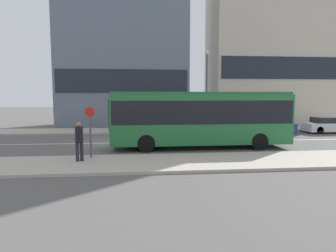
{
  "coord_description": "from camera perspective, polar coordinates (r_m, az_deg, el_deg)",
  "views": [
    {
      "loc": [
        1.36,
        -19.39,
        3.1
      ],
      "look_at": [
        3.18,
        -1.93,
        1.27
      ],
      "focal_mm": 32.0,
      "sensor_mm": 36.0,
      "label": 1
    }
  ],
  "objects": [
    {
      "name": "sidewalk_far",
      "position": [
        25.86,
        -8.91,
        -0.86
      ],
      "size": [
        44.0,
        3.5,
        0.13
      ],
      "color": "#B2A899",
      "rests_on": "ground_plane"
    },
    {
      "name": "ground_plane",
      "position": [
        19.69,
        -9.84,
        -3.19
      ],
      "size": [
        120.0,
        120.0,
        0.0
      ],
      "primitive_type": "plane",
      "color": "#595654"
    },
    {
      "name": "street_lamp",
      "position": [
        25.74,
        7.38,
        8.37
      ],
      "size": [
        0.36,
        0.36,
        6.65
      ],
      "color": "#4C4C51",
      "rests_on": "sidewalk_far"
    },
    {
      "name": "parked_car_0",
      "position": [
        25.17,
        18.05,
        0.06
      ],
      "size": [
        4.46,
        1.71,
        1.37
      ],
      "color": "navy",
      "rests_on": "ground_plane"
    },
    {
      "name": "bus_stop_sign",
      "position": [
        14.58,
        -14.6,
        -0.26
      ],
      "size": [
        0.44,
        0.12,
        2.44
      ],
      "color": "#4C4C51",
      "rests_on": "sidewalk_near"
    },
    {
      "name": "sidewalk_near",
      "position": [
        13.56,
        -11.63,
        -7.1
      ],
      "size": [
        44.0,
        3.5,
        0.13
      ],
      "color": "#B2A899",
      "rests_on": "ground_plane"
    },
    {
      "name": "lane_centerline",
      "position": [
        19.69,
        -9.84,
        -3.18
      ],
      "size": [
        41.8,
        0.16,
        0.01
      ],
      "color": "silver",
      "rests_on": "ground_plane"
    },
    {
      "name": "parked_car_1",
      "position": [
        27.87,
        28.18,
        0.13
      ],
      "size": [
        3.96,
        1.72,
        1.28
      ],
      "color": "silver",
      "rests_on": "ground_plane"
    },
    {
      "name": "city_bus",
      "position": [
        17.59,
        6.06,
        1.95
      ],
      "size": [
        10.3,
        2.57,
        3.27
      ],
      "rotation": [
        0.0,
        0.0,
        0.07
      ],
      "color": "#236B38",
      "rests_on": "ground_plane"
    },
    {
      "name": "apartment_block_left_tower",
      "position": [
        31.45,
        -8.57,
        14.85
      ],
      "size": [
        12.9,
        4.38,
        16.01
      ],
      "color": "slate",
      "rests_on": "ground_plane"
    },
    {
      "name": "pedestrian_near_stop",
      "position": [
        13.95,
        -16.57,
        -2.34
      ],
      "size": [
        0.34,
        0.34,
        1.78
      ],
      "rotation": [
        0.0,
        0.0,
        0.49
      ],
      "color": "#23232D",
      "rests_on": "sidewalk_near"
    },
    {
      "name": "apartment_block_right_tower",
      "position": [
        35.79,
        18.88,
        17.58
      ],
      "size": [
        12.9,
        6.11,
        21.02
      ],
      "color": "beige",
      "rests_on": "ground_plane"
    }
  ]
}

